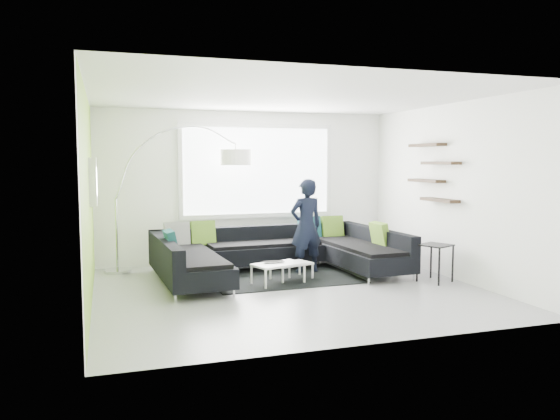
{
  "coord_description": "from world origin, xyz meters",
  "views": [
    {
      "loc": [
        -2.54,
        -7.42,
        1.88
      ],
      "look_at": [
        0.14,
        0.9,
        1.1
      ],
      "focal_mm": 35.0,
      "sensor_mm": 36.0,
      "label": 1
    }
  ],
  "objects_px": {
    "arc_lamp": "(116,199)",
    "side_table": "(435,263)",
    "laptop": "(274,262)",
    "person": "(306,226)",
    "coffee_table": "(285,272)",
    "sectional_sofa": "(278,254)"
  },
  "relations": [
    {
      "from": "arc_lamp",
      "to": "side_table",
      "type": "distance_m",
      "value": 5.31
    },
    {
      "from": "arc_lamp",
      "to": "laptop",
      "type": "height_order",
      "value": "arc_lamp"
    },
    {
      "from": "side_table",
      "to": "person",
      "type": "distance_m",
      "value": 2.16
    },
    {
      "from": "coffee_table",
      "to": "arc_lamp",
      "type": "xyz_separation_m",
      "value": [
        -2.48,
        1.55,
        1.08
      ]
    },
    {
      "from": "coffee_table",
      "to": "person",
      "type": "relative_size",
      "value": 0.62
    },
    {
      "from": "sectional_sofa",
      "to": "person",
      "type": "xyz_separation_m",
      "value": [
        0.54,
        0.13,
        0.43
      ]
    },
    {
      "from": "arc_lamp",
      "to": "coffee_table",
      "type": "bearing_deg",
      "value": -21.52
    },
    {
      "from": "sectional_sofa",
      "to": "laptop",
      "type": "relative_size",
      "value": 12.08
    },
    {
      "from": "sectional_sofa",
      "to": "laptop",
      "type": "xyz_separation_m",
      "value": [
        -0.23,
        -0.53,
        -0.03
      ]
    },
    {
      "from": "arc_lamp",
      "to": "sectional_sofa",
      "type": "bearing_deg",
      "value": -13.29
    },
    {
      "from": "arc_lamp",
      "to": "person",
      "type": "distance_m",
      "value": 3.22
    },
    {
      "from": "coffee_table",
      "to": "laptop",
      "type": "height_order",
      "value": "laptop"
    },
    {
      "from": "coffee_table",
      "to": "laptop",
      "type": "relative_size",
      "value": 2.98
    },
    {
      "from": "sectional_sofa",
      "to": "side_table",
      "type": "xyz_separation_m",
      "value": [
        2.2,
        -1.16,
        -0.07
      ]
    },
    {
      "from": "side_table",
      "to": "coffee_table",
      "type": "bearing_deg",
      "value": 162.1
    },
    {
      "from": "coffee_table",
      "to": "side_table",
      "type": "height_order",
      "value": "side_table"
    },
    {
      "from": "person",
      "to": "side_table",
      "type": "bearing_deg",
      "value": 134.78
    },
    {
      "from": "coffee_table",
      "to": "arc_lamp",
      "type": "height_order",
      "value": "arc_lamp"
    },
    {
      "from": "side_table",
      "to": "laptop",
      "type": "distance_m",
      "value": 2.51
    },
    {
      "from": "side_table",
      "to": "person",
      "type": "relative_size",
      "value": 0.37
    },
    {
      "from": "side_table",
      "to": "laptop",
      "type": "bearing_deg",
      "value": 165.4
    },
    {
      "from": "arc_lamp",
      "to": "person",
      "type": "bearing_deg",
      "value": -7.25
    }
  ]
}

